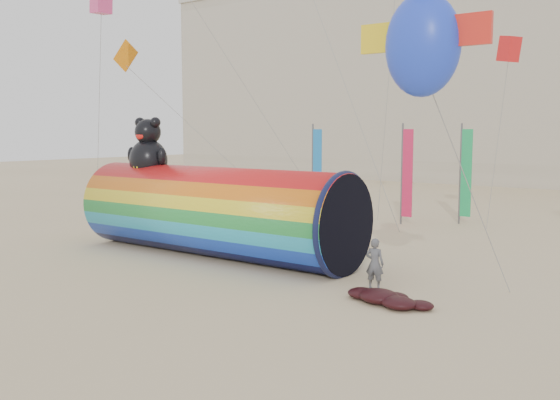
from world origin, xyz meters
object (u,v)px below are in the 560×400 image
Objects in this scene: kite_handler at (375,264)px; fabric_bundle at (386,298)px; windsock_assembly at (215,209)px; hotel_building at (442,77)px.

fabric_bundle is (1.07, -1.30, -0.61)m from kite_handler.
windsock_assembly is 7.53× the size of kite_handler.
kite_handler reaches higher than fabric_bundle.
kite_handler is at bearing 129.29° from fabric_bundle.
windsock_assembly is 8.93m from fabric_bundle.
fabric_bundle is (8.49, -2.22, -1.64)m from windsock_assembly.
windsock_assembly is at bearing -78.25° from hotel_building.
windsock_assembly is (9.21, -44.25, -8.50)m from hotel_building.
hotel_building is at bearing -78.11° from kite_handler.
hotel_building is at bearing 110.85° from fabric_bundle.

